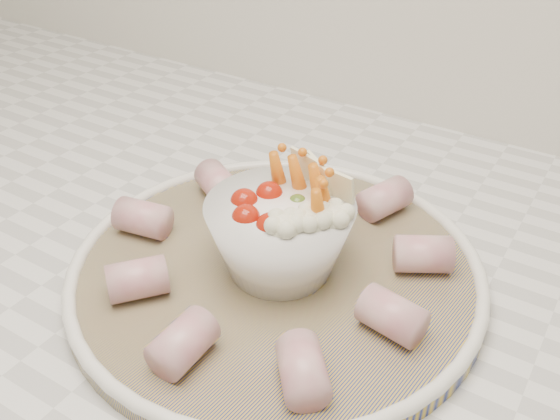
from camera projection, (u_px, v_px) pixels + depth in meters
The scene contains 3 objects.
serving_platter at pixel (276, 269), 0.56m from camera, with size 0.41×0.41×0.02m.
veggie_bowl at pixel (282, 233), 0.53m from camera, with size 0.13×0.13×0.10m.
cured_meat_rolls at pixel (276, 251), 0.55m from camera, with size 0.31×0.31×0.03m.
Camera 1 is at (0.23, 1.01, 1.29)m, focal length 40.00 mm.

